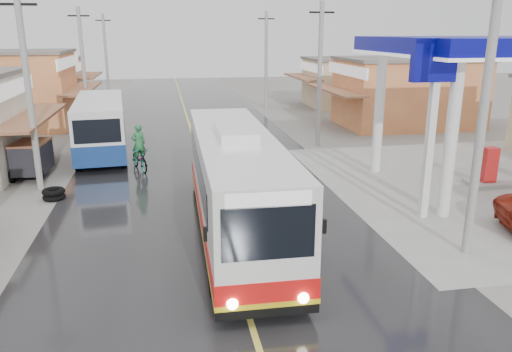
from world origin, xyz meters
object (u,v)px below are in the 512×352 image
object	(u,v)px
tricycle_near	(32,157)
second_bus	(101,125)
tyre_stack	(54,194)
coach_bus	(235,183)
cyclist	(140,155)

from	to	relation	value
tricycle_near	second_bus	bearing A→B (deg)	64.29
tyre_stack	tricycle_near	bearing A→B (deg)	114.29
coach_bus	tyre_stack	size ratio (longest dim) A/B	13.00
second_bus	cyclist	bearing A→B (deg)	-65.09
tricycle_near	tyre_stack	world-z (taller)	tricycle_near
tyre_stack	cyclist	bearing A→B (deg)	50.08
coach_bus	cyclist	distance (m)	9.16
second_bus	cyclist	xyz separation A→B (m)	(2.12, -3.71, -0.85)
coach_bus	second_bus	bearing A→B (deg)	115.40
second_bus	coach_bus	bearing A→B (deg)	-70.34
coach_bus	cyclist	world-z (taller)	coach_bus
cyclist	coach_bus	bearing A→B (deg)	-87.35
tricycle_near	tyre_stack	distance (m)	3.75
coach_bus	tricycle_near	bearing A→B (deg)	136.47
tricycle_near	tyre_stack	size ratio (longest dim) A/B	2.66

